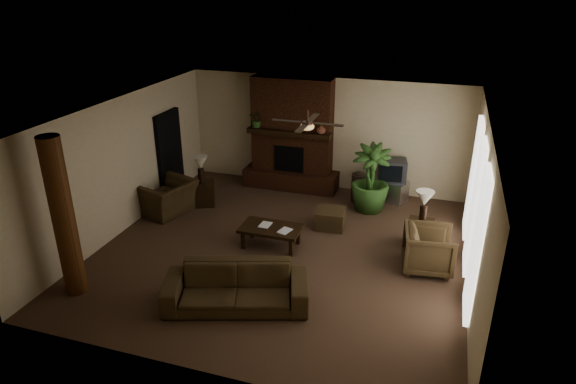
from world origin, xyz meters
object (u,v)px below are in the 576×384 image
(armchair_left, at_px, (167,192))
(coffee_table, at_px, (271,230))
(tv_stand, at_px, (389,190))
(side_table_left, at_px, (203,193))
(sofa, at_px, (236,281))
(lamp_right, at_px, (424,201))
(lamp_left, at_px, (200,164))
(floor_plant, at_px, (369,192))
(armchair_right, at_px, (429,248))
(side_table_right, at_px, (420,234))
(floor_vase, at_px, (358,185))
(ottoman, at_px, (331,218))
(log_column, at_px, (64,218))

(armchair_left, distance_m, coffee_table, 2.88)
(tv_stand, relative_size, side_table_left, 1.55)
(sofa, height_order, lamp_right, lamp_right)
(side_table_left, bearing_deg, lamp_left, 163.24)
(coffee_table, bearing_deg, side_table_left, 147.06)
(floor_plant, bearing_deg, armchair_right, -56.99)
(armchair_left, xyz_separation_m, lamp_right, (5.63, 0.16, 0.50))
(sofa, height_order, side_table_right, sofa)
(lamp_right, bearing_deg, floor_vase, 131.89)
(sofa, relative_size, coffee_table, 1.96)
(sofa, xyz_separation_m, armchair_right, (2.94, 2.09, -0.01))
(ottoman, relative_size, lamp_right, 0.92)
(sofa, distance_m, ottoman, 3.33)
(armchair_left, xyz_separation_m, side_table_left, (0.57, 0.66, -0.23))
(armchair_right, bearing_deg, side_table_left, 68.10)
(armchair_left, bearing_deg, ottoman, 112.97)
(ottoman, bearing_deg, side_table_right, -8.39)
(floor_plant, bearing_deg, tv_stand, 64.21)
(coffee_table, height_order, side_table_left, side_table_left)
(ottoman, relative_size, floor_plant, 0.38)
(floor_vase, xyz_separation_m, side_table_right, (1.57, -1.79, -0.16))
(lamp_left, bearing_deg, floor_vase, 19.89)
(log_column, distance_m, floor_plant, 6.50)
(lamp_left, relative_size, side_table_right, 1.18)
(armchair_right, distance_m, ottoman, 2.39)
(sofa, bearing_deg, lamp_left, 106.49)
(floor_plant, bearing_deg, side_table_right, -48.18)
(sofa, xyz_separation_m, side_table_left, (-2.31, 3.45, -0.18))
(armchair_right, height_order, coffee_table, armchair_right)
(armchair_right, bearing_deg, log_column, 106.67)
(ottoman, bearing_deg, armchair_right, -28.12)
(side_table_right, bearing_deg, sofa, -132.97)
(armchair_left, distance_m, lamp_right, 5.66)
(lamp_right, bearing_deg, lamp_left, 174.34)
(log_column, distance_m, lamp_left, 3.98)
(sofa, relative_size, side_table_left, 4.27)
(armchair_left, bearing_deg, coffee_table, 91.00)
(armchair_right, xyz_separation_m, tv_stand, (-1.09, 2.99, -0.20))
(lamp_left, bearing_deg, tv_stand, 21.16)
(armchair_left, bearing_deg, floor_plant, 125.88)
(lamp_left, bearing_deg, coffee_table, -32.75)
(floor_vase, bearing_deg, lamp_left, -160.11)
(sofa, xyz_separation_m, floor_plant, (1.48, 4.33, -0.02))
(ottoman, distance_m, lamp_right, 2.09)
(armchair_left, relative_size, lamp_right, 1.77)
(armchair_left, xyz_separation_m, floor_vase, (4.04, 1.94, -0.07))
(tv_stand, xyz_separation_m, side_table_left, (-4.16, -1.63, 0.03))
(tv_stand, relative_size, floor_plant, 0.54)
(armchair_left, relative_size, ottoman, 1.91)
(lamp_right, bearing_deg, floor_plant, 132.59)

